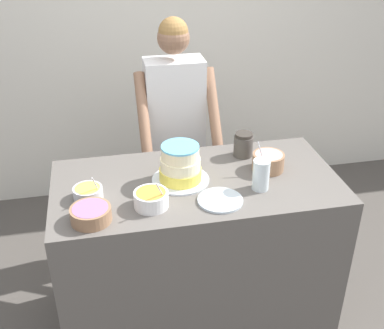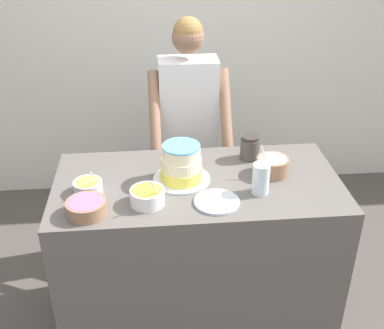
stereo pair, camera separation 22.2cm
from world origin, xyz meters
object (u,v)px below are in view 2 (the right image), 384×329
Objects in this scene: person_baker at (188,117)px; cake at (181,165)px; frosting_bowl_purple at (86,207)px; stoneware_jar at (250,147)px; frosting_bowl_yellow at (88,186)px; drinking_glass at (261,179)px; frosting_bowl_pink at (272,165)px; ceramic_plate at (217,202)px; frosting_bowl_orange at (147,196)px.

cake is (-0.09, -0.70, 0.06)m from person_baker.
frosting_bowl_purple is 1.35× the size of stoneware_jar.
drinking_glass reaches higher than frosting_bowl_yellow.
person_baker is 9.10× the size of frosting_bowl_pink.
frosting_bowl_pink is at bearing 59.81° from drinking_glass.
stoneware_jar is (0.38, 0.19, -0.02)m from cake.
ceramic_plate is at bearing -119.61° from stoneware_jar.
cake is 0.51m from frosting_bowl_purple.
frosting_bowl_yellow reaches higher than stoneware_jar.
frosting_bowl_purple is at bearing -163.24° from frosting_bowl_pink.
ceramic_plate is (0.59, 0.03, -0.03)m from frosting_bowl_purple.
frosting_bowl_pink is at bearing -64.77° from stoneware_jar.
frosting_bowl_pink is 0.20m from drinking_glass.
frosting_bowl_yellow is 0.31m from frosting_bowl_orange.
person_baker reaches higher than drinking_glass.
cake is at bearing -177.56° from frosting_bowl_pink.
cake is 0.40m from drinking_glass.
person_baker is at bearing 60.54° from frosting_bowl_purple.
frosting_bowl_yellow is (-0.55, -0.77, 0.00)m from person_baker.
frosting_bowl_yellow is at bearing 156.35° from frosting_bowl_orange.
cake is 2.04× the size of frosting_bowl_yellow.
ceramic_plate is at bearing -4.36° from frosting_bowl_orange.
drinking_glass reaches higher than stoneware_jar.
stoneware_jar is (0.29, -0.51, 0.04)m from person_baker.
frosting_bowl_yellow is (-0.45, -0.07, -0.05)m from cake.
ceramic_plate is (0.60, -0.15, -0.03)m from frosting_bowl_yellow.
ceramic_plate is 1.60× the size of stoneware_jar.
cake is 1.86× the size of drinking_glass.
person_baker is 0.77m from frosting_bowl_pink.
person_baker is 7.39× the size of ceramic_plate.
frosting_bowl_pink is 1.30× the size of stoneware_jar.
frosting_bowl_yellow is 0.66× the size of ceramic_plate.
ceramic_plate is (0.32, -0.02, -0.04)m from frosting_bowl_orange.
frosting_bowl_purple is at bearing -119.46° from person_baker.
frosting_bowl_pink is 0.96× the size of frosting_bowl_purple.
person_baker is 0.71m from cake.
frosting_bowl_purple is 0.28m from frosting_bowl_orange.
drinking_glass is 1.16× the size of stoneware_jar.
frosting_bowl_orange is (-0.64, -0.22, -0.01)m from frosting_bowl_pink.
frosting_bowl_yellow is at bearing -162.37° from stoneware_jar.
frosting_bowl_pink is 0.67m from frosting_bowl_orange.
drinking_glass is 0.34m from stoneware_jar.
cake reaches higher than frosting_bowl_yellow.
frosting_bowl_purple is (-0.91, -0.27, -0.01)m from frosting_bowl_pink.
frosting_bowl_orange is (-0.17, -0.20, -0.05)m from cake.
frosting_bowl_yellow is at bearing 166.19° from ceramic_plate.
cake is at bearing 157.65° from drinking_glass.
frosting_bowl_orange is 1.25× the size of stoneware_jar.
cake is 0.28m from ceramic_plate.
frosting_bowl_orange reaches higher than frosting_bowl_yellow.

